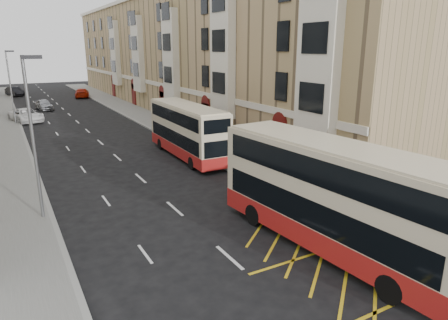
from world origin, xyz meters
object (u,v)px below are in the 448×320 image
street_lamp_near (33,130)px  double_decker_rear (187,131)px  street_lamp_far (10,83)px  pedestrian_far (311,182)px  car_silver (44,105)px  double_decker_front (333,197)px  car_dark (15,91)px  car_red (82,93)px  white_van (26,115)px

street_lamp_near → double_decker_rear: 13.79m
street_lamp_near → double_decker_rear: size_ratio=0.76×
street_lamp_near → street_lamp_far: (0.00, 30.00, 0.00)m
pedestrian_far → car_silver: 45.28m
double_decker_front → double_decker_rear: (0.82, 16.90, -0.27)m
car_silver → car_dark: car_dark is taller
street_lamp_near → street_lamp_far: same height
street_lamp_far → car_silver: size_ratio=1.80×
double_decker_front → car_dark: (-9.38, 69.85, -1.60)m
street_lamp_far → car_dark: street_lamp_far is taller
car_silver → double_decker_front: bearing=-90.4°
double_decker_rear → double_decker_front: bearing=-91.8°
street_lamp_near → double_decker_front: 14.34m
car_red → double_decker_rear: bearing=101.8°
street_lamp_near → car_silver: 40.15m
white_van → car_red: 23.61m
street_lamp_near → street_lamp_far: 30.00m
pedestrian_far → double_decker_rear: bearing=-65.4°
street_lamp_far → double_decker_rear: street_lamp_far is taller
white_van → car_silver: size_ratio=1.26×
street_lamp_near → street_lamp_far: bearing=90.0°
street_lamp_far → pedestrian_far: (13.77, -34.44, -3.62)m
double_decker_front → car_silver: double_decker_front is taller
double_decker_front → pedestrian_far: (3.24, 5.03, -1.38)m
double_decker_front → double_decker_rear: 16.92m
street_lamp_far → car_red: 25.17m
double_decker_rear → white_van: bearing=114.5°
double_decker_rear → white_van: double_decker_rear is taller
street_lamp_far → white_van: (1.15, 0.85, -3.86)m
car_red → double_decker_front: bearing=101.0°
car_silver → white_van: bearing=-115.5°
double_decker_rear → car_red: bearing=91.0°
car_red → white_van: bearing=76.3°
white_van → car_dark: 29.53m
white_van → car_dark: (0.00, 29.53, 0.02)m
street_lamp_near → double_decker_front: street_lamp_near is taller
double_decker_rear → car_red: 44.76m
double_decker_front → car_dark: 70.50m
car_dark → double_decker_front: bearing=-101.0°
street_lamp_far → pedestrian_far: bearing=-68.2°
double_decker_front → pedestrian_far: double_decker_front is taller
car_dark → white_van: bearing=-108.6°
double_decker_front → double_decker_rear: bearing=82.4°
street_lamp_near → white_van: size_ratio=1.43×
street_lamp_far → double_decker_front: 40.92m
street_lamp_far → car_dark: (1.15, 30.38, -3.84)m
street_lamp_far → pedestrian_far: 37.27m
pedestrian_far → car_silver: (-9.81, 44.21, -0.26)m
double_decker_rear → pedestrian_far: double_decker_rear is taller
pedestrian_far → car_silver: size_ratio=0.39×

